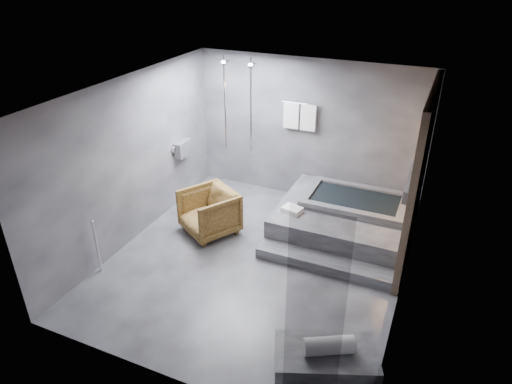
% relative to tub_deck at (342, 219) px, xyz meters
% --- Properties ---
extents(room, '(5.00, 5.04, 2.82)m').
position_rel_tub_deck_xyz_m(room, '(-0.65, -1.21, 1.48)').
color(room, '#303033').
rests_on(room, ground).
extents(tub_deck, '(2.20, 2.00, 0.50)m').
position_rel_tub_deck_xyz_m(tub_deck, '(0.00, 0.00, 0.00)').
color(tub_deck, '#353538').
rests_on(tub_deck, ground).
extents(tub_step, '(2.20, 0.36, 0.18)m').
position_rel_tub_deck_xyz_m(tub_step, '(0.00, -1.18, -0.16)').
color(tub_step, '#353538').
rests_on(tub_step, ground).
extents(concrete_bench, '(1.30, 1.01, 0.52)m').
position_rel_tub_deck_xyz_m(concrete_bench, '(0.62, -3.30, 0.01)').
color(concrete_bench, '#373739').
rests_on(concrete_bench, ground).
extents(driftwood_chair, '(1.19, 1.20, 0.80)m').
position_rel_tub_deck_xyz_m(driftwood_chair, '(-2.17, -0.95, 0.15)').
color(driftwood_chair, '#432C10').
rests_on(driftwood_chair, ground).
extents(rolled_towel, '(0.59, 0.45, 0.20)m').
position_rel_tub_deck_xyz_m(rolled_towel, '(0.65, -3.31, 0.37)').
color(rolled_towel, silver).
rests_on(rolled_towel, concrete_bench).
extents(deck_towel, '(0.37, 0.31, 0.09)m').
position_rel_tub_deck_xyz_m(deck_towel, '(-0.78, -0.51, 0.29)').
color(deck_towel, white).
rests_on(deck_towel, tub_deck).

